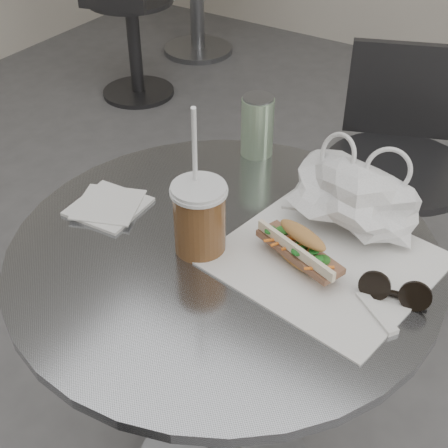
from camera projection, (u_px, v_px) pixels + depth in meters
The scene contains 10 objects.
cafe_table at pixel (224, 352), 1.26m from camera, with size 0.76×0.76×0.74m.
chair_far at pixel (389, 202), 1.87m from camera, with size 0.44×0.46×0.78m.
bg_chair at pixel (129, 31), 3.01m from camera, with size 0.42×0.45×0.78m.
sandwich_paper at pixel (326, 260), 1.06m from camera, with size 0.34×0.32×0.00m, color white.
banh_mi at pixel (300, 248), 1.04m from camera, with size 0.22×0.14×0.07m.
iced_coffee at pixel (199, 217), 1.05m from camera, with size 0.10×0.10×0.28m.
sunglasses at pixel (394, 292), 0.97m from camera, with size 0.12×0.04×0.05m.
plastic_bag at pixel (354, 197), 1.12m from camera, with size 0.23×0.18×0.12m, color white, non-canonical shape.
napkin_stack at pixel (109, 206), 1.18m from camera, with size 0.15×0.15×0.01m.
drink_can at pixel (257, 126), 1.31m from camera, with size 0.07×0.07×0.13m.
Camera 1 is at (0.46, -0.51, 1.44)m, focal length 50.00 mm.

